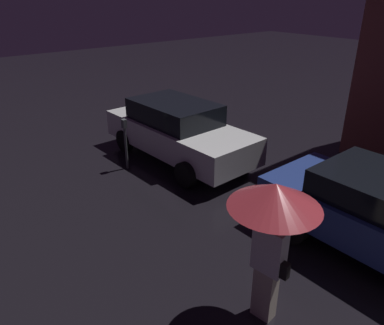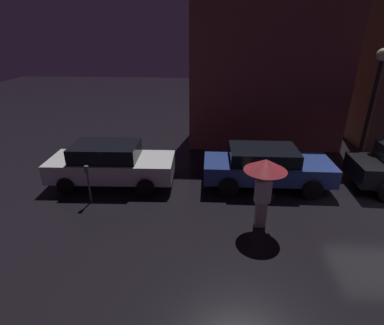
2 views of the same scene
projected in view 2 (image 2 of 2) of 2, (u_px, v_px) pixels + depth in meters
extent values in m
cube|color=brown|center=(265.00, 75.00, 14.29)|extent=(7.08, 3.00, 6.57)
cube|color=silver|center=(112.00, 167.00, 10.93)|extent=(4.52, 1.90, 0.69)
cube|color=black|center=(106.00, 151.00, 10.69)|extent=(2.37, 1.61, 0.54)
cylinder|color=black|center=(155.00, 167.00, 11.78)|extent=(0.61, 0.22, 0.61)
cylinder|color=black|center=(145.00, 188.00, 10.18)|extent=(0.61, 0.22, 0.61)
cylinder|color=black|center=(86.00, 165.00, 11.94)|extent=(0.61, 0.22, 0.61)
cylinder|color=black|center=(66.00, 185.00, 10.35)|extent=(0.61, 0.22, 0.61)
cube|color=navy|center=(267.00, 168.00, 10.79)|extent=(4.52, 1.87, 0.64)
cube|color=black|center=(263.00, 154.00, 10.59)|extent=(2.36, 1.63, 0.45)
cylinder|color=black|center=(298.00, 167.00, 11.68)|extent=(0.67, 0.22, 0.67)
cylinder|color=black|center=(313.00, 189.00, 9.99)|extent=(0.67, 0.22, 0.67)
cylinder|color=black|center=(226.00, 165.00, 11.85)|extent=(0.67, 0.22, 0.67)
cylinder|color=black|center=(229.00, 187.00, 10.16)|extent=(0.67, 0.22, 0.67)
cylinder|color=black|center=(365.00, 170.00, 11.38)|extent=(0.71, 0.22, 0.71)
cube|color=beige|center=(261.00, 214.00, 8.53)|extent=(0.32, 0.23, 0.79)
cube|color=white|center=(263.00, 192.00, 8.25)|extent=(0.45, 0.25, 0.66)
sphere|color=tan|center=(264.00, 177.00, 8.07)|extent=(0.21, 0.21, 0.21)
cylinder|color=black|center=(264.00, 183.00, 8.14)|extent=(0.02, 0.02, 0.78)
cone|color=#B2333D|center=(266.00, 165.00, 7.93)|extent=(1.16, 1.16, 0.32)
cube|color=black|center=(271.00, 197.00, 8.30)|extent=(0.17, 0.12, 0.22)
cylinder|color=#4C5154|center=(89.00, 188.00, 9.68)|extent=(0.06, 0.06, 1.09)
cube|color=#4C5154|center=(86.00, 169.00, 9.42)|extent=(0.12, 0.10, 0.22)
cylinder|color=black|center=(368.00, 116.00, 11.98)|extent=(0.14, 0.14, 4.18)
sphere|color=#F9EAB7|center=(383.00, 55.00, 11.06)|extent=(0.46, 0.46, 0.46)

